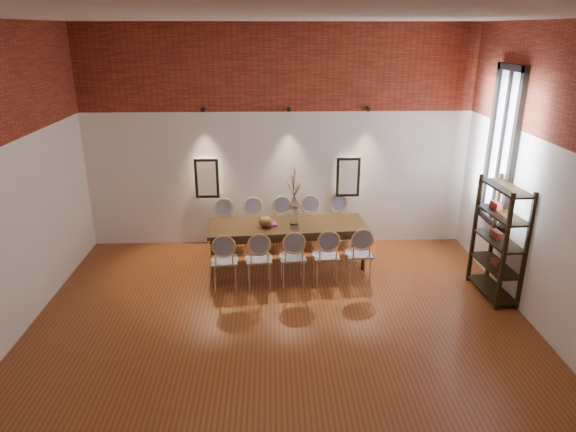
{
  "coord_description": "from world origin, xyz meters",
  "views": [
    {
      "loc": [
        -0.11,
        -5.68,
        3.88
      ],
      "look_at": [
        0.14,
        2.06,
        1.05
      ],
      "focal_mm": 32.0,
      "sensor_mm": 36.0,
      "label": 1
    }
  ],
  "objects_px": {
    "dining_table": "(287,245)",
    "chair_near_c": "(292,257)",
    "chair_far_b": "(254,226)",
    "vase": "(294,216)",
    "bowl": "(266,221)",
    "shelving_rack": "(499,240)",
    "book": "(269,224)",
    "chair_far_d": "(311,224)",
    "chair_near_a": "(225,260)",
    "chair_far_a": "(224,227)",
    "chair_near_b": "(259,258)",
    "chair_near_e": "(358,254)",
    "chair_far_c": "(283,225)",
    "chair_near_d": "(326,255)",
    "chair_far_e": "(340,222)"
  },
  "relations": [
    {
      "from": "chair_near_e",
      "to": "chair_far_d",
      "type": "xyz_separation_m",
      "value": [
        -0.66,
        1.37,
        0.0
      ]
    },
    {
      "from": "chair_near_a",
      "to": "chair_far_b",
      "type": "relative_size",
      "value": 1.0
    },
    {
      "from": "chair_near_c",
      "to": "chair_far_e",
      "type": "xyz_separation_m",
      "value": [
        0.95,
        1.51,
        0.0
      ]
    },
    {
      "from": "chair_near_e",
      "to": "chair_near_d",
      "type": "bearing_deg",
      "value": -180.0
    },
    {
      "from": "chair_near_a",
      "to": "chair_far_c",
      "type": "xyz_separation_m",
      "value": [
        0.95,
        1.51,
        0.0
      ]
    },
    {
      "from": "chair_near_a",
      "to": "vase",
      "type": "bearing_deg",
      "value": 30.94
    },
    {
      "from": "chair_far_a",
      "to": "chair_far_b",
      "type": "xyz_separation_m",
      "value": [
        0.54,
        0.05,
        0.0
      ]
    },
    {
      "from": "chair_near_e",
      "to": "chair_near_b",
      "type": "bearing_deg",
      "value": -180.0
    },
    {
      "from": "dining_table",
      "to": "bowl",
      "type": "relative_size",
      "value": 11.19
    },
    {
      "from": "chair_far_c",
      "to": "shelving_rack",
      "type": "height_order",
      "value": "shelving_rack"
    },
    {
      "from": "chair_near_c",
      "to": "chair_far_b",
      "type": "relative_size",
      "value": 1.0
    },
    {
      "from": "chair_near_b",
      "to": "chair_far_a",
      "type": "distance_m",
      "value": 1.52
    },
    {
      "from": "chair_near_d",
      "to": "chair_far_b",
      "type": "relative_size",
      "value": 1.0
    },
    {
      "from": "chair_near_d",
      "to": "chair_far_d",
      "type": "height_order",
      "value": "same"
    },
    {
      "from": "dining_table",
      "to": "book",
      "type": "distance_m",
      "value": 0.5
    },
    {
      "from": "chair_near_c",
      "to": "chair_far_d",
      "type": "bearing_deg",
      "value": 69.32
    },
    {
      "from": "chair_near_c",
      "to": "book",
      "type": "relative_size",
      "value": 3.62
    },
    {
      "from": "bowl",
      "to": "shelving_rack",
      "type": "distance_m",
      "value": 3.66
    },
    {
      "from": "chair_near_d",
      "to": "chair_far_b",
      "type": "xyz_separation_m",
      "value": [
        -1.19,
        1.33,
        0.0
      ]
    },
    {
      "from": "chair_far_b",
      "to": "chair_far_d",
      "type": "distance_m",
      "value": 1.07
    },
    {
      "from": "bowl",
      "to": "shelving_rack",
      "type": "height_order",
      "value": "shelving_rack"
    },
    {
      "from": "book",
      "to": "shelving_rack",
      "type": "bearing_deg",
      "value": -18.4
    },
    {
      "from": "vase",
      "to": "chair_near_b",
      "type": "bearing_deg",
      "value": -127.52
    },
    {
      "from": "chair_near_c",
      "to": "chair_far_e",
      "type": "height_order",
      "value": "same"
    },
    {
      "from": "chair_near_b",
      "to": "bowl",
      "type": "relative_size",
      "value": 3.92
    },
    {
      "from": "chair_far_e",
      "to": "chair_near_e",
      "type": "bearing_deg",
      "value": 90.0
    },
    {
      "from": "book",
      "to": "chair_near_d",
      "type": "bearing_deg",
      "value": -35.62
    },
    {
      "from": "chair_far_d",
      "to": "vase",
      "type": "xyz_separation_m",
      "value": [
        -0.36,
        -0.75,
        0.43
      ]
    },
    {
      "from": "chair_near_a",
      "to": "dining_table",
      "type": "bearing_deg",
      "value": 33.52
    },
    {
      "from": "chair_far_d",
      "to": "book",
      "type": "relative_size",
      "value": 3.62
    },
    {
      "from": "bowl",
      "to": "shelving_rack",
      "type": "xyz_separation_m",
      "value": [
        3.5,
        -1.08,
        0.06
      ]
    },
    {
      "from": "chair_near_e",
      "to": "bowl",
      "type": "bearing_deg",
      "value": 155.4
    },
    {
      "from": "chair_far_c",
      "to": "shelving_rack",
      "type": "relative_size",
      "value": 0.52
    },
    {
      "from": "chair_near_c",
      "to": "chair_far_d",
      "type": "xyz_separation_m",
      "value": [
        0.41,
        1.46,
        0.0
      ]
    },
    {
      "from": "chair_near_a",
      "to": "chair_far_a",
      "type": "height_order",
      "value": "same"
    },
    {
      "from": "dining_table",
      "to": "bowl",
      "type": "distance_m",
      "value": 0.6
    },
    {
      "from": "dining_table",
      "to": "vase",
      "type": "xyz_separation_m",
      "value": [
        0.11,
        0.01,
        0.53
      ]
    },
    {
      "from": "dining_table",
      "to": "chair_far_b",
      "type": "xyz_separation_m",
      "value": [
        -0.6,
        0.66,
        0.09
      ]
    },
    {
      "from": "dining_table",
      "to": "chair_far_b",
      "type": "distance_m",
      "value": 0.9
    },
    {
      "from": "chair_near_e",
      "to": "book",
      "type": "bearing_deg",
      "value": 152.39
    },
    {
      "from": "chair_near_b",
      "to": "chair_near_d",
      "type": "xyz_separation_m",
      "value": [
        1.07,
        0.09,
        0.0
      ]
    },
    {
      "from": "chair_far_b",
      "to": "bowl",
      "type": "relative_size",
      "value": 3.92
    },
    {
      "from": "dining_table",
      "to": "chair_near_c",
      "type": "distance_m",
      "value": 0.72
    },
    {
      "from": "chair_near_c",
      "to": "chair_far_b",
      "type": "distance_m",
      "value": 1.52
    },
    {
      "from": "chair_far_b",
      "to": "vase",
      "type": "xyz_separation_m",
      "value": [
        0.71,
        -0.65,
        0.43
      ]
    },
    {
      "from": "chair_near_a",
      "to": "bowl",
      "type": "height_order",
      "value": "chair_near_a"
    },
    {
      "from": "dining_table",
      "to": "chair_near_a",
      "type": "xyz_separation_m",
      "value": [
        -1.01,
        -0.8,
        0.09
      ]
    },
    {
      "from": "chair_near_e",
      "to": "chair_far_a",
      "type": "height_order",
      "value": "same"
    },
    {
      "from": "chair_near_a",
      "to": "chair_far_b",
      "type": "xyz_separation_m",
      "value": [
        0.41,
        1.46,
        0.0
      ]
    },
    {
      "from": "dining_table",
      "to": "chair_near_c",
      "type": "relative_size",
      "value": 2.86
    }
  ]
}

